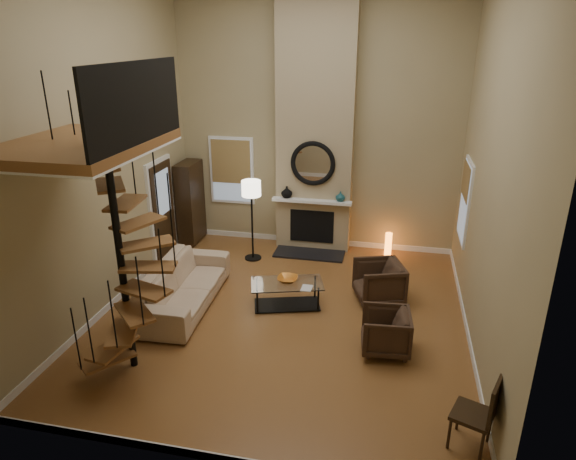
% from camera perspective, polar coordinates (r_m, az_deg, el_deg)
% --- Properties ---
extents(ground, '(6.00, 6.50, 0.01)m').
position_cam_1_polar(ground, '(8.73, -0.56, -9.57)').
color(ground, '#A26A34').
rests_on(ground, ground).
extents(back_wall, '(6.00, 0.02, 5.50)m').
position_cam_1_polar(back_wall, '(10.83, 3.25, 12.10)').
color(back_wall, tan).
rests_on(back_wall, ground).
extents(front_wall, '(6.00, 0.02, 5.50)m').
position_cam_1_polar(front_wall, '(4.71, -9.40, -0.44)').
color(front_wall, tan).
rests_on(front_wall, ground).
extents(left_wall, '(0.02, 6.50, 5.50)m').
position_cam_1_polar(left_wall, '(8.84, -20.21, 8.76)').
color(left_wall, tan).
rests_on(left_wall, ground).
extents(right_wall, '(0.02, 6.50, 5.50)m').
position_cam_1_polar(right_wall, '(7.63, 22.09, 6.68)').
color(right_wall, tan).
rests_on(right_wall, ground).
extents(baseboard_back, '(6.00, 0.02, 0.12)m').
position_cam_1_polar(baseboard_back, '(11.55, 2.97, -1.20)').
color(baseboard_back, white).
rests_on(baseboard_back, ground).
extents(baseboard_front, '(6.00, 0.02, 0.12)m').
position_cam_1_polar(baseboard_front, '(6.23, -7.76, -24.07)').
color(baseboard_front, white).
rests_on(baseboard_front, ground).
extents(baseboard_left, '(0.02, 6.50, 0.12)m').
position_cam_1_polar(baseboard_left, '(9.72, -18.15, -6.87)').
color(baseboard_left, white).
rests_on(baseboard_left, ground).
extents(baseboard_right, '(0.02, 6.50, 0.12)m').
position_cam_1_polar(baseboard_right, '(8.64, 19.54, -10.80)').
color(baseboard_right, white).
rests_on(baseboard_right, ground).
extents(chimney_breast, '(1.60, 0.38, 5.50)m').
position_cam_1_polar(chimney_breast, '(10.64, 3.09, 11.94)').
color(chimney_breast, tan).
rests_on(chimney_breast, ground).
extents(hearth, '(1.50, 0.60, 0.04)m').
position_cam_1_polar(hearth, '(10.96, 2.39, -2.70)').
color(hearth, black).
rests_on(hearth, ground).
extents(firebox, '(0.95, 0.02, 0.72)m').
position_cam_1_polar(firebox, '(11.02, 2.70, 0.42)').
color(firebox, black).
rests_on(firebox, chimney_breast).
extents(mantel, '(1.70, 0.18, 0.06)m').
position_cam_1_polar(mantel, '(10.75, 2.68, 3.26)').
color(mantel, white).
rests_on(mantel, chimney_breast).
extents(mirror_frame, '(0.94, 0.10, 0.94)m').
position_cam_1_polar(mirror_frame, '(10.59, 2.81, 7.48)').
color(mirror_frame, black).
rests_on(mirror_frame, chimney_breast).
extents(mirror_disc, '(0.80, 0.01, 0.80)m').
position_cam_1_polar(mirror_disc, '(10.60, 2.82, 7.49)').
color(mirror_disc, white).
rests_on(mirror_disc, chimney_breast).
extents(vase_left, '(0.24, 0.24, 0.25)m').
position_cam_1_polar(vase_left, '(10.84, -0.15, 4.29)').
color(vase_left, black).
rests_on(vase_left, mantel).
extents(vase_right, '(0.20, 0.20, 0.21)m').
position_cam_1_polar(vase_right, '(10.67, 5.91, 3.79)').
color(vase_right, '#16484F').
rests_on(vase_right, mantel).
extents(window_back, '(1.02, 0.06, 1.52)m').
position_cam_1_polar(window_back, '(11.48, -6.36, 6.77)').
color(window_back, white).
rests_on(window_back, back_wall).
extents(window_right, '(0.06, 1.02, 1.52)m').
position_cam_1_polar(window_right, '(9.82, 19.32, 3.22)').
color(window_right, white).
rests_on(window_right, right_wall).
extents(entry_door, '(0.10, 1.05, 2.16)m').
position_cam_1_polar(entry_door, '(10.77, -13.94, 2.11)').
color(entry_door, white).
rests_on(entry_door, ground).
extents(loft, '(1.70, 2.20, 1.09)m').
position_cam_1_polar(loft, '(6.75, -21.68, 9.26)').
color(loft, brown).
rests_on(loft, left_wall).
extents(spiral_stair, '(1.47, 1.47, 4.06)m').
position_cam_1_polar(spiral_stair, '(7.04, -18.27, -2.32)').
color(spiral_stair, black).
rests_on(spiral_stair, ground).
extents(hutch, '(0.38, 0.80, 1.79)m').
position_cam_1_polar(hutch, '(11.56, -10.93, 3.15)').
color(hutch, black).
rests_on(hutch, ground).
extents(sofa, '(1.08, 2.52, 0.72)m').
position_cam_1_polar(sofa, '(9.03, -11.73, -6.02)').
color(sofa, tan).
rests_on(sofa, ground).
extents(armchair_near, '(1.02, 1.00, 0.73)m').
position_cam_1_polar(armchair_near, '(9.18, 10.62, -5.75)').
color(armchair_near, '#3A271B').
rests_on(armchair_near, ground).
extents(armchair_far, '(0.77, 0.75, 0.65)m').
position_cam_1_polar(armchair_far, '(7.78, 11.41, -11.15)').
color(armchair_far, '#3A271B').
rests_on(armchair_far, ground).
extents(coffee_table, '(1.36, 0.94, 0.46)m').
position_cam_1_polar(coffee_table, '(8.86, -0.11, -6.93)').
color(coffee_table, silver).
rests_on(coffee_table, ground).
extents(bowl, '(0.36, 0.36, 0.09)m').
position_cam_1_polar(bowl, '(8.80, -0.05, -5.55)').
color(bowl, orange).
rests_on(bowl, coffee_table).
extents(book, '(0.19, 0.25, 0.02)m').
position_cam_1_polar(book, '(8.58, 1.97, -6.57)').
color(book, gray).
rests_on(book, coffee_table).
extents(floor_lamp, '(0.39, 0.39, 1.71)m').
position_cam_1_polar(floor_lamp, '(10.31, -4.14, 3.97)').
color(floor_lamp, black).
rests_on(floor_lamp, ground).
extents(accent_lamp, '(0.14, 0.14, 0.52)m').
position_cam_1_polar(accent_lamp, '(11.05, 11.21, -1.60)').
color(accent_lamp, orange).
rests_on(accent_lamp, ground).
extents(side_chair, '(0.56, 0.55, 0.95)m').
position_cam_1_polar(side_chair, '(6.39, 20.91, -18.53)').
color(side_chair, black).
rests_on(side_chair, ground).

